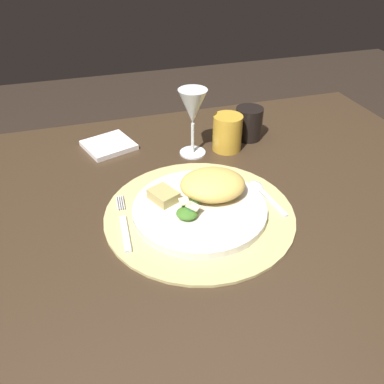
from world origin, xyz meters
TOP-DOWN VIEW (x-y plane):
  - ground_plane at (0.00, 0.00)m, footprint 6.00×6.00m
  - dining_table at (0.00, 0.00)m, footprint 1.18×0.88m
  - placemat at (-0.05, -0.04)m, footprint 0.37×0.37m
  - dinner_plate at (-0.05, -0.04)m, footprint 0.26×0.26m
  - pasta_serving at (-0.01, -0.01)m, footprint 0.15×0.13m
  - salad_greens at (-0.08, -0.06)m, footprint 0.07×0.08m
  - bread_piece at (-0.11, -0.00)m, footprint 0.06×0.07m
  - fork at (-0.20, -0.04)m, footprint 0.02×0.17m
  - spoon at (0.10, -0.01)m, footprint 0.03×0.13m
  - napkin at (-0.18, 0.28)m, footprint 0.14×0.14m
  - wine_glass at (0.01, 0.19)m, footprint 0.07×0.07m
  - amber_tumbler at (0.10, 0.19)m, footprint 0.07×0.07m
  - dark_tumbler at (0.17, 0.23)m, footprint 0.07×0.07m

SIDE VIEW (x-z plane):
  - ground_plane at x=0.00m, z-range 0.00..0.00m
  - dining_table at x=0.00m, z-range 0.21..0.93m
  - placemat at x=-0.05m, z-range 0.72..0.73m
  - napkin at x=-0.18m, z-range 0.72..0.73m
  - fork at x=-0.20m, z-range 0.73..0.73m
  - spoon at x=0.10m, z-range 0.73..0.73m
  - dinner_plate at x=-0.05m, z-range 0.73..0.74m
  - salad_greens at x=-0.08m, z-range 0.74..0.76m
  - bread_piece at x=-0.11m, z-range 0.74..0.76m
  - dark_tumbler at x=0.17m, z-range 0.72..0.80m
  - amber_tumbler at x=0.10m, z-range 0.72..0.81m
  - pasta_serving at x=-0.01m, z-range 0.74..0.79m
  - wine_glass at x=0.01m, z-range 0.76..0.92m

